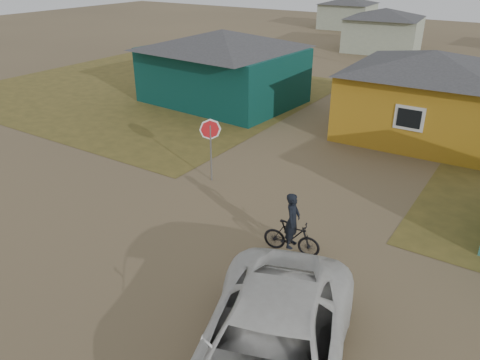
% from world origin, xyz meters
% --- Properties ---
extents(ground, '(120.00, 120.00, 0.00)m').
position_xyz_m(ground, '(0.00, 0.00, 0.00)').
color(ground, brown).
extents(grass_nw, '(20.00, 18.00, 0.00)m').
position_xyz_m(grass_nw, '(-14.00, 13.00, 0.01)').
color(grass_nw, brown).
rests_on(grass_nw, ground).
extents(house_teal, '(8.93, 7.08, 4.00)m').
position_xyz_m(house_teal, '(-8.50, 13.50, 2.05)').
color(house_teal, '#093531').
rests_on(house_teal, ground).
extents(house_yellow, '(7.72, 6.76, 3.90)m').
position_xyz_m(house_yellow, '(2.50, 14.00, 2.00)').
color(house_yellow, '#B6811C').
rests_on(house_yellow, ground).
extents(house_pale_west, '(7.04, 6.15, 3.60)m').
position_xyz_m(house_pale_west, '(-6.00, 34.00, 1.86)').
color(house_pale_west, '#A3AC94').
rests_on(house_pale_west, ground).
extents(house_pale_north, '(6.28, 5.81, 3.40)m').
position_xyz_m(house_pale_north, '(-14.00, 46.00, 1.75)').
color(house_pale_north, '#A3AC94').
rests_on(house_pale_north, ground).
extents(stop_sign, '(0.75, 0.30, 2.39)m').
position_xyz_m(stop_sign, '(-2.81, 4.68, 1.76)').
color(stop_sign, gray).
rests_on(stop_sign, ground).
extents(cyclist, '(1.69, 0.71, 1.85)m').
position_xyz_m(cyclist, '(1.87, 2.10, 0.68)').
color(cyclist, black).
rests_on(cyclist, ground).
extents(vehicle, '(4.65, 6.75, 1.71)m').
position_xyz_m(vehicle, '(3.65, -2.22, 0.86)').
color(vehicle, silver).
rests_on(vehicle, ground).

